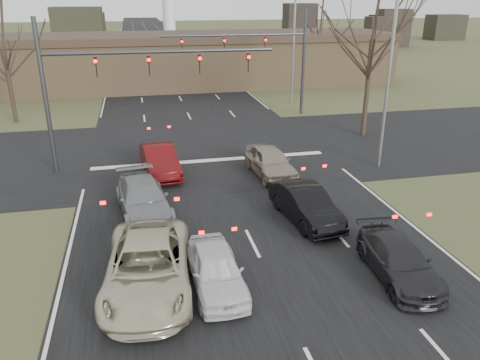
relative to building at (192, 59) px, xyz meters
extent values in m
plane|color=#3F4927|center=(-2.00, -38.00, -2.67)|extent=(360.00, 360.00, 0.00)
cube|color=black|center=(-2.00, 22.00, -2.66)|extent=(14.00, 300.00, 0.02)
cube|color=black|center=(-2.00, -23.00, -2.65)|extent=(200.00, 14.00, 0.02)
cube|color=olive|center=(0.00, 0.00, -0.37)|extent=(42.00, 10.00, 4.60)
cube|color=#38281E|center=(0.00, 0.00, 2.28)|extent=(42.40, 10.40, 0.70)
cylinder|color=#383A3D|center=(-10.50, -25.00, 1.33)|extent=(0.24, 0.24, 8.00)
cylinder|color=#383A3D|center=(-4.50, -25.00, 3.53)|extent=(12.00, 0.18, 0.18)
imported|color=black|center=(-7.83, -25.00, 2.83)|extent=(0.16, 0.20, 1.00)
imported|color=black|center=(-5.17, -25.00, 2.83)|extent=(0.16, 0.20, 1.00)
imported|color=black|center=(-2.50, -25.00, 2.83)|extent=(0.16, 0.20, 1.00)
imported|color=black|center=(0.17, -25.00, 2.83)|extent=(0.16, 0.20, 1.00)
cylinder|color=#383A3D|center=(7.00, -15.00, 1.33)|extent=(0.24, 0.24, 8.00)
cylinder|color=#383A3D|center=(1.50, -15.00, 3.53)|extent=(11.00, 0.18, 0.18)
imported|color=black|center=(3.86, -15.00, 2.83)|extent=(0.16, 0.20, 1.00)
imported|color=black|center=(0.71, -15.00, 2.83)|extent=(0.16, 0.20, 1.00)
imported|color=black|center=(-2.43, -15.00, 2.83)|extent=(0.16, 0.20, 1.00)
cylinder|color=gray|center=(7.00, -28.00, 2.33)|extent=(0.18, 0.18, 10.00)
cylinder|color=gray|center=(7.50, -11.00, 2.33)|extent=(0.18, 0.18, 10.00)
cylinder|color=black|center=(9.00, -22.00, 0.50)|extent=(0.32, 0.32, 6.33)
cylinder|color=black|center=(-15.00, -13.00, -0.05)|extent=(0.32, 0.32, 5.23)
cylinder|color=black|center=(13.00, -3.00, -0.19)|extent=(0.32, 0.32, 4.95)
imported|color=beige|center=(-6.00, -37.16, -1.85)|extent=(3.20, 6.07, 1.63)
imported|color=silver|center=(-3.85, -37.55, -1.98)|extent=(1.69, 4.03, 1.36)
imported|color=black|center=(0.67, -33.51, -1.93)|extent=(2.10, 4.60, 1.46)
imported|color=black|center=(2.26, -38.26, -2.04)|extent=(2.07, 4.41, 1.25)
imported|color=gray|center=(-6.00, -31.36, -1.94)|extent=(2.67, 5.23, 1.45)
imported|color=#4E0B0C|center=(-5.00, -26.55, -1.90)|extent=(2.09, 4.80, 1.53)
imported|color=gray|center=(0.69, -28.01, -1.90)|extent=(2.16, 4.63, 1.53)
camera|label=1|loc=(-5.89, -50.39, 6.24)|focal=35.00mm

